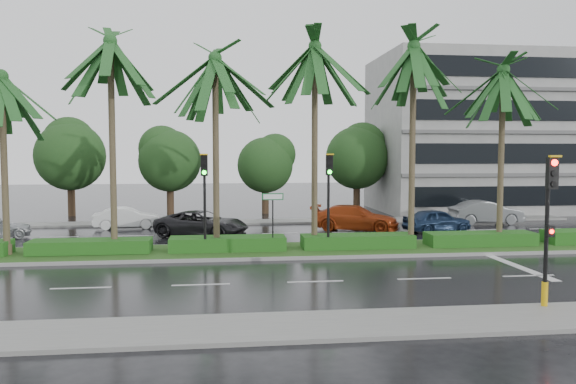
{
  "coord_description": "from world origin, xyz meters",
  "views": [
    {
      "loc": [
        -3.27,
        -24.28,
        4.54
      ],
      "look_at": [
        -0.2,
        1.5,
        2.73
      ],
      "focal_mm": 35.0,
      "sensor_mm": 36.0,
      "label": 1
    }
  ],
  "objects": [
    {
      "name": "car_red",
      "position": [
        4.5,
        7.7,
        0.74
      ],
      "size": [
        3.78,
        5.48,
        1.47
      ],
      "primitive_type": "imported",
      "rotation": [
        0.0,
        0.0,
        1.2
      ],
      "color": "#9F3511",
      "rests_on": "ground"
    },
    {
      "name": "far_sidewalk",
      "position": [
        0.0,
        12.0,
        0.06
      ],
      "size": [
        40.0,
        2.0,
        0.12
      ],
      "primitive_type": "cube",
      "color": "slate",
      "rests_on": "ground"
    },
    {
      "name": "building",
      "position": [
        17.0,
        18.0,
        6.0
      ],
      "size": [
        16.0,
        10.0,
        12.0
      ],
      "primitive_type": "cube",
      "color": "gray",
      "rests_on": "ground"
    },
    {
      "name": "car_white",
      "position": [
        -8.93,
        10.11,
        0.64
      ],
      "size": [
        1.8,
        4.03,
        1.29
      ],
      "primitive_type": "imported",
      "rotation": [
        0.0,
        0.0,
        1.69
      ],
      "color": "white",
      "rests_on": "ground"
    },
    {
      "name": "car_darkgrey",
      "position": [
        -4.33,
        6.24,
        0.7
      ],
      "size": [
        4.21,
        5.59,
        1.41
      ],
      "primitive_type": "imported",
      "rotation": [
        0.0,
        0.0,
        1.15
      ],
      "color": "black",
      "rests_on": "ground"
    },
    {
      "name": "near_sidewalk",
      "position": [
        0.0,
        -10.2,
        0.06
      ],
      "size": [
        40.0,
        2.4,
        0.12
      ],
      "primitive_type": "cube",
      "color": "slate",
      "rests_on": "ground"
    },
    {
      "name": "lane_markings",
      "position": [
        3.04,
        -0.43,
        0.01
      ],
      "size": [
        34.0,
        13.06,
        0.01
      ],
      "color": "silver",
      "rests_on": "ground"
    },
    {
      "name": "car_grey",
      "position": [
        13.5,
        9.56,
        0.75
      ],
      "size": [
        1.59,
        4.55,
        1.5
      ],
      "primitive_type": "imported",
      "rotation": [
        0.0,
        0.0,
        1.57
      ],
      "color": "#5C5F62",
      "rests_on": "ground"
    },
    {
      "name": "car_blue",
      "position": [
        9.0,
        6.45,
        0.67
      ],
      "size": [
        2.39,
        4.18,
        1.34
      ],
      "primitive_type": "imported",
      "rotation": [
        0.0,
        0.0,
        1.79
      ],
      "color": "#172845",
      "rests_on": "ground"
    },
    {
      "name": "palm_row",
      "position": [
        -1.25,
        1.02,
        8.18
      ],
      "size": [
        26.3,
        4.2,
        10.07
      ],
      "color": "#4A3B2A",
      "rests_on": "median"
    },
    {
      "name": "street_sign",
      "position": [
        -1.0,
        0.48,
        2.12
      ],
      "size": [
        0.95,
        0.09,
        2.6
      ],
      "color": "black",
      "rests_on": "median"
    },
    {
      "name": "signal_near",
      "position": [
        6.0,
        -9.39,
        2.5
      ],
      "size": [
        0.34,
        0.45,
        4.36
      ],
      "color": "black",
      "rests_on": "near_sidewalk"
    },
    {
      "name": "signal_median_right",
      "position": [
        1.5,
        0.3,
        3.0
      ],
      "size": [
        0.34,
        0.42,
        4.36
      ],
      "color": "black",
      "rests_on": "median"
    },
    {
      "name": "signal_median_left",
      "position": [
        -4.0,
        0.3,
        3.0
      ],
      "size": [
        0.34,
        0.42,
        4.36
      ],
      "color": "black",
      "rests_on": "median"
    },
    {
      "name": "median",
      "position": [
        0.0,
        1.0,
        0.08
      ],
      "size": [
        36.0,
        4.0,
        0.15
      ],
      "color": "gray",
      "rests_on": "ground"
    },
    {
      "name": "ground",
      "position": [
        0.0,
        0.0,
        0.0
      ],
      "size": [
        120.0,
        120.0,
        0.0
      ],
      "primitive_type": "plane",
      "color": "black",
      "rests_on": "ground"
    },
    {
      "name": "bg_trees",
      "position": [
        1.37,
        17.59,
        4.57
      ],
      "size": [
        33.23,
        5.52,
        7.97
      ],
      "color": "#362B18",
      "rests_on": "ground"
    },
    {
      "name": "hedge",
      "position": [
        0.0,
        1.0,
        0.45
      ],
      "size": [
        35.2,
        1.4,
        0.6
      ],
      "color": "#174D16",
      "rests_on": "median"
    }
  ]
}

